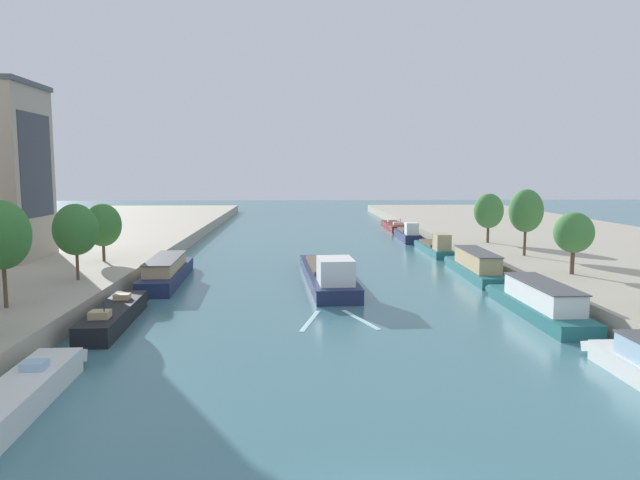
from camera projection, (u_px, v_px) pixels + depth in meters
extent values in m
cube|color=#B2A893|center=(23.00, 253.00, 70.68)|extent=(36.00, 170.00, 1.63)
cube|color=#B2A893|center=(596.00, 249.00, 73.96)|extent=(36.00, 170.00, 1.63)
cube|color=#1E284C|center=(327.00, 276.00, 56.22)|extent=(4.77, 20.36, 1.18)
cube|color=#1E284C|center=(317.00, 259.00, 66.54)|extent=(3.66, 1.42, 0.96)
cube|color=#1E284C|center=(327.00, 270.00, 56.15)|extent=(4.85, 20.37, 0.06)
cube|color=white|center=(335.00, 271.00, 49.23)|extent=(3.04, 4.17, 2.12)
cube|color=black|center=(333.00, 263.00, 51.21)|extent=(2.27, 0.14, 0.59)
cube|color=brown|center=(325.00, 264.00, 58.13)|extent=(3.47, 10.64, 0.36)
cylinder|color=#232328|center=(341.00, 275.00, 50.15)|extent=(0.07, 0.07, 1.10)
cube|color=silver|center=(360.00, 319.00, 42.17)|extent=(2.27, 5.80, 0.03)
cube|color=silver|center=(310.00, 321.00, 41.83)|extent=(1.72, 5.92, 0.03)
cube|color=silver|center=(10.00, 405.00, 25.19)|extent=(2.56, 12.34, 1.20)
cube|color=silver|center=(64.00, 356.00, 31.61)|extent=(2.15, 1.31, 0.97)
cube|color=silver|center=(9.00, 391.00, 25.12)|extent=(2.60, 12.35, 0.06)
cube|color=#9EBCD6|center=(34.00, 365.00, 27.77)|extent=(1.14, 0.93, 0.40)
cube|color=black|center=(114.00, 317.00, 40.50)|extent=(2.64, 11.27, 1.24)
cube|color=black|center=(133.00, 297.00, 46.38)|extent=(2.17, 1.33, 0.99)
cube|color=black|center=(113.00, 307.00, 40.43)|extent=(2.69, 11.27, 0.06)
cube|color=tan|center=(122.00, 297.00, 42.84)|extent=(1.15, 0.94, 0.40)
cube|color=tan|center=(100.00, 315.00, 37.29)|extent=(1.27, 1.14, 0.48)
cylinder|color=#232328|center=(104.00, 310.00, 37.06)|extent=(0.07, 0.07, 1.10)
cube|color=#1E284C|center=(167.00, 276.00, 56.36)|extent=(3.57, 15.40, 1.25)
cube|color=#1E284C|center=(180.00, 262.00, 64.26)|extent=(2.87, 1.37, 0.99)
cube|color=#1E284C|center=(167.00, 269.00, 56.28)|extent=(3.63, 15.41, 0.06)
cube|color=tan|center=(165.00, 264.00, 55.46)|extent=(2.82, 9.88, 1.12)
cube|color=#4C4C51|center=(165.00, 258.00, 55.39)|extent=(3.01, 10.18, 0.08)
cylinder|color=#232328|center=(163.00, 271.00, 51.71)|extent=(0.07, 0.07, 1.10)
cube|color=silver|center=(600.00, 346.00, 33.74)|extent=(1.74, 1.23, 0.89)
cube|color=#23666B|center=(538.00, 309.00, 43.32)|extent=(2.97, 13.82, 0.95)
cube|color=#23666B|center=(503.00, 288.00, 50.51)|extent=(2.78, 1.22, 0.84)
cube|color=#23666B|center=(538.00, 302.00, 43.26)|extent=(3.03, 13.82, 0.06)
cube|color=white|center=(543.00, 294.00, 42.49)|extent=(2.43, 8.84, 1.50)
cube|color=#4C4C51|center=(543.00, 283.00, 42.40)|extent=(2.60, 9.11, 0.08)
cylinder|color=#232328|center=(571.00, 308.00, 39.10)|extent=(0.07, 0.07, 1.10)
cube|color=#23666B|center=(475.00, 271.00, 59.59)|extent=(3.12, 14.58, 0.96)
cube|color=#23666B|center=(456.00, 259.00, 67.13)|extent=(2.59, 1.29, 0.84)
cube|color=#23666B|center=(475.00, 267.00, 59.53)|extent=(3.17, 14.58, 0.06)
cube|color=tan|center=(477.00, 260.00, 58.71)|extent=(2.48, 9.34, 1.60)
cube|color=#4C4C51|center=(477.00, 251.00, 58.62)|extent=(2.65, 9.63, 0.08)
cylinder|color=#232328|center=(492.00, 268.00, 55.15)|extent=(0.07, 0.07, 1.10)
cube|color=#23666B|center=(433.00, 250.00, 76.57)|extent=(2.34, 12.66, 0.90)
cube|color=#23666B|center=(422.00, 243.00, 83.18)|extent=(2.20, 1.20, 0.81)
cube|color=#23666B|center=(433.00, 246.00, 76.51)|extent=(2.38, 12.66, 0.06)
cube|color=tan|center=(442.00, 242.00, 72.12)|extent=(1.74, 2.53, 1.98)
cube|color=black|center=(439.00, 238.00, 73.36)|extent=(1.39, 0.03, 0.55)
cube|color=brown|center=(431.00, 243.00, 77.74)|extent=(1.82, 6.58, 0.36)
cylinder|color=#232328|center=(444.00, 245.00, 72.69)|extent=(0.07, 0.07, 1.10)
cube|color=#1E284C|center=(407.00, 236.00, 90.81)|extent=(2.72, 11.64, 1.23)
cube|color=#1E284C|center=(401.00, 231.00, 96.89)|extent=(2.27, 1.33, 0.99)
cube|color=#1E284C|center=(407.00, 232.00, 90.74)|extent=(2.77, 11.64, 0.06)
cube|color=white|center=(412.00, 229.00, 86.73)|extent=(1.84, 2.37, 1.76)
cube|color=black|center=(410.00, 226.00, 87.86)|extent=(1.41, 0.07, 0.49)
cube|color=brown|center=(406.00, 230.00, 91.86)|extent=(2.03, 6.07, 0.36)
cylinder|color=#232328|center=(413.00, 231.00, 87.23)|extent=(0.07, 0.07, 1.10)
cube|color=maroon|center=(394.00, 227.00, 106.59)|extent=(2.95, 13.21, 1.19)
cube|color=maroon|center=(388.00, 223.00, 113.47)|extent=(2.73, 1.27, 0.96)
cube|color=maroon|center=(394.00, 223.00, 106.51)|extent=(3.01, 13.21, 0.06)
cube|color=beige|center=(392.00, 221.00, 109.37)|extent=(1.44, 0.91, 0.40)
cube|color=beige|center=(398.00, 224.00, 102.82)|extent=(1.58, 1.11, 0.48)
cylinder|color=#232328|center=(400.00, 222.00, 102.54)|extent=(0.07, 0.07, 1.10)
cylinder|color=brown|center=(5.00, 281.00, 38.56)|extent=(0.26, 0.26, 3.59)
ellipsoid|color=#387533|center=(2.00, 235.00, 38.20)|extent=(3.61, 3.61, 4.53)
cylinder|color=brown|center=(77.00, 262.00, 48.55)|extent=(0.25, 0.25, 3.03)
ellipsoid|color=#387533|center=(76.00, 230.00, 48.23)|extent=(3.61, 3.61, 4.24)
cylinder|color=brown|center=(104.00, 249.00, 58.79)|extent=(0.30, 0.30, 2.47)
ellipsoid|color=#387533|center=(103.00, 225.00, 58.50)|extent=(3.67, 3.67, 4.28)
cylinder|color=brown|center=(572.00, 259.00, 51.36)|extent=(0.37, 0.37, 2.69)
ellipsoid|color=#427F3D|center=(574.00, 233.00, 51.09)|extent=(3.40, 3.40, 3.53)
cylinder|color=brown|center=(525.00, 239.00, 62.53)|extent=(0.29, 0.29, 3.56)
ellipsoid|color=#427F3D|center=(526.00, 211.00, 62.18)|extent=(3.57, 3.57, 4.55)
cylinder|color=brown|center=(488.00, 232.00, 74.04)|extent=(0.34, 0.34, 2.82)
ellipsoid|color=#427F3D|center=(489.00, 211.00, 73.74)|extent=(3.66, 3.66, 4.37)
cube|color=#232833|center=(36.00, 165.00, 59.34)|extent=(0.04, 7.42, 10.40)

